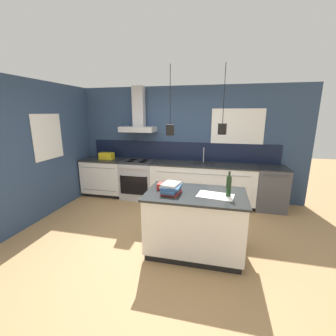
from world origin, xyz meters
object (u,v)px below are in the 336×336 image
(yellow_toolbox, at_px, (107,156))
(dishwasher, at_px, (271,188))
(book_stack, at_px, (171,188))
(red_supply_box, at_px, (164,186))
(oven_range, at_px, (138,179))
(bottle_on_island, at_px, (229,186))

(yellow_toolbox, bearing_deg, dishwasher, -0.00)
(book_stack, bearing_deg, red_supply_box, 132.93)
(oven_range, xyz_separation_m, book_stack, (1.24, -1.98, 0.53))
(book_stack, height_order, yellow_toolbox, yellow_toolbox)
(oven_range, distance_m, red_supply_box, 2.19)
(oven_range, bearing_deg, dishwasher, 0.08)
(oven_range, relative_size, dishwasher, 1.00)
(dishwasher, distance_m, red_supply_box, 2.66)
(oven_range, xyz_separation_m, bottle_on_island, (2.01, -1.93, 0.60))
(bottle_on_island, xyz_separation_m, yellow_toolbox, (-2.82, 1.93, -0.07))
(dishwasher, bearing_deg, yellow_toolbox, 180.00)
(red_supply_box, xyz_separation_m, yellow_toolbox, (-1.90, 1.83, 0.04))
(bottle_on_island, height_order, book_stack, bottle_on_island)
(oven_range, xyz_separation_m, yellow_toolbox, (-0.81, 0.00, 0.54))
(dishwasher, relative_size, book_stack, 2.61)
(book_stack, distance_m, red_supply_box, 0.21)
(dishwasher, xyz_separation_m, yellow_toolbox, (-3.77, 0.00, 0.54))
(bottle_on_island, height_order, red_supply_box, bottle_on_island)
(book_stack, height_order, red_supply_box, book_stack)
(dishwasher, height_order, yellow_toolbox, yellow_toolbox)
(bottle_on_island, bearing_deg, oven_range, 136.24)
(oven_range, bearing_deg, bottle_on_island, -43.76)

